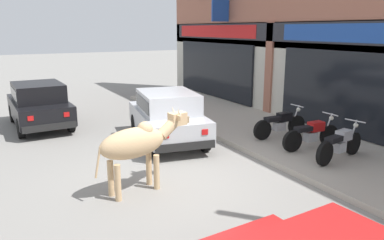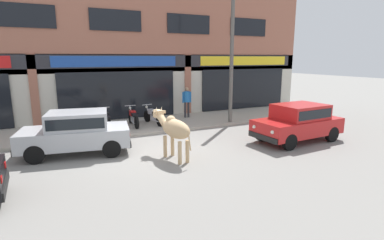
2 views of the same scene
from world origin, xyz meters
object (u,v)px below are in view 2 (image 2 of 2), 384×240
object	(u,v)px
car_2	(77,131)
motorcycle_2	(153,116)
motorcycle_0	(106,120)
pedestrian	(187,99)
utility_pole	(232,60)
cow	(174,129)
car_1	(298,121)
motorcycle_1	(133,118)

from	to	relation	value
car_2	motorcycle_2	bearing A→B (deg)	37.59
car_2	motorcycle_0	distance (m)	3.24
pedestrian	utility_pole	bearing A→B (deg)	-53.86
motorcycle_0	pedestrian	size ratio (longest dim) A/B	1.13
motorcycle_2	car_2	bearing A→B (deg)	-142.41
cow	pedestrian	world-z (taller)	pedestrian
car_2	pedestrian	bearing A→B (deg)	32.00
motorcycle_0	cow	bearing A→B (deg)	-74.92
cow	car_1	world-z (taller)	cow
car_2	motorcycle_1	size ratio (longest dim) A/B	2.09
car_2	motorcycle_1	world-z (taller)	car_2
car_1	motorcycle_0	xyz separation A→B (m)	(-6.47, 4.93, -0.30)
motorcycle_1	car_1	bearing A→B (deg)	-43.07
car_1	utility_pole	world-z (taller)	utility_pole
pedestrian	motorcycle_1	bearing A→B (deg)	-166.30
car_2	utility_pole	size ratio (longest dim) A/B	0.64
motorcycle_1	motorcycle_2	xyz separation A→B (m)	(0.95, -0.05, 0.00)
motorcycle_0	car_1	bearing A→B (deg)	-37.30
cow	motorcycle_2	size ratio (longest dim) A/B	1.19
cow	motorcycle_1	bearing A→B (deg)	90.95
utility_pole	motorcycle_2	bearing A→B (deg)	161.83
motorcycle_0	motorcycle_1	bearing A→B (deg)	-0.58
car_1	motorcycle_2	distance (m)	6.50
motorcycle_2	pedestrian	size ratio (longest dim) A/B	1.12
car_1	car_2	size ratio (longest dim) A/B	0.97
cow	motorcycle_0	world-z (taller)	cow
car_2	motorcycle_0	world-z (taller)	car_2
motorcycle_1	motorcycle_2	size ratio (longest dim) A/B	1.01
car_1	motorcycle_0	size ratio (longest dim) A/B	2.03
car_1	pedestrian	size ratio (longest dim) A/B	2.30
car_1	car_2	bearing A→B (deg)	165.47
car_1	pedestrian	bearing A→B (deg)	111.10
car_1	motorcycle_1	world-z (taller)	car_1
motorcycle_1	utility_pole	xyz separation A→B (m)	(4.51, -1.22, 2.59)
motorcycle_1	car_2	bearing A→B (deg)	-133.35
cow	car_2	world-z (taller)	cow
cow	car_2	bearing A→B (deg)	145.26
motorcycle_0	utility_pole	distance (m)	6.40
motorcycle_2	pedestrian	bearing A→B (deg)	20.62
motorcycle_2	car_1	bearing A→B (deg)	-48.47
motorcycle_1	motorcycle_2	world-z (taller)	same
pedestrian	utility_pole	size ratio (longest dim) A/B	0.27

